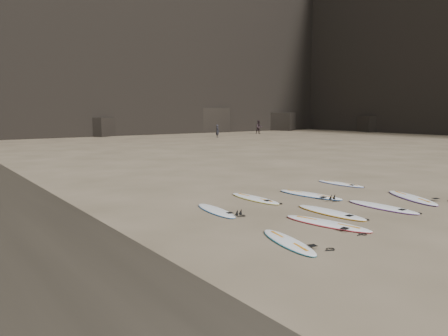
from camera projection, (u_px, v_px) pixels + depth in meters
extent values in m
plane|color=#897559|center=(353.00, 211.00, 13.95)|extent=(240.00, 240.00, 0.00)
cube|color=black|center=(98.00, 127.00, 54.61)|extent=(4.23, 4.46, 2.33)
cube|color=black|center=(207.00, 120.00, 65.19)|extent=(5.95, 5.19, 3.59)
cube|color=black|center=(280.00, 121.00, 71.18)|extent=(5.31, 5.56, 2.88)
cube|color=black|center=(373.00, 124.00, 66.21)|extent=(4.39, 4.01, 2.41)
ellipsoid|color=white|center=(288.00, 242.00, 10.60)|extent=(1.12, 2.40, 0.08)
ellipsoid|color=white|center=(327.00, 223.00, 12.32)|extent=(1.16, 2.76, 0.10)
ellipsoid|color=white|center=(331.00, 212.00, 13.65)|extent=(0.68, 2.63, 0.09)
ellipsoid|color=white|center=(382.00, 207.00, 14.44)|extent=(0.66, 2.62, 0.09)
ellipsoid|color=white|center=(412.00, 197.00, 15.93)|extent=(1.80, 2.81, 0.10)
ellipsoid|color=white|center=(216.00, 210.00, 13.92)|extent=(0.82, 2.34, 0.08)
ellipsoid|color=white|center=(255.00, 198.00, 15.82)|extent=(0.63, 2.51, 0.09)
ellipsoid|color=white|center=(310.00, 194.00, 16.51)|extent=(1.08, 2.82, 0.10)
ellipsoid|color=white|center=(340.00, 184.00, 19.02)|extent=(0.68, 2.37, 0.08)
imported|color=black|center=(217.00, 131.00, 52.27)|extent=(0.41, 0.58, 1.53)
imported|color=black|center=(259.00, 127.00, 60.23)|extent=(1.08, 0.96, 1.85)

